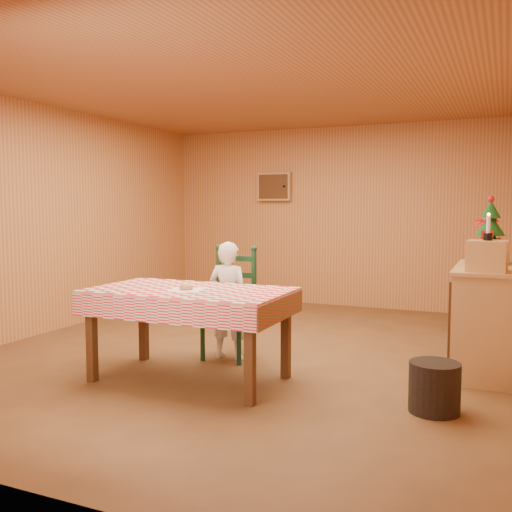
{
  "coord_description": "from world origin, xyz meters",
  "views": [
    {
      "loc": [
        2.32,
        -5.1,
        1.46
      ],
      "look_at": [
        0.0,
        0.2,
        0.95
      ],
      "focal_mm": 40.0,
      "sensor_mm": 36.0,
      "label": 1
    }
  ],
  "objects_px": {
    "dining_table": "(189,299)",
    "seated_child": "(229,300)",
    "ladder_chair": "(231,306)",
    "storage_bin": "(434,387)",
    "christmas_tree": "(490,233)",
    "crate": "(487,256)",
    "shelf_unit": "(485,319)"
  },
  "relations": [
    {
      "from": "dining_table",
      "to": "seated_child",
      "type": "bearing_deg",
      "value": 90.0
    },
    {
      "from": "ladder_chair",
      "to": "storage_bin",
      "type": "height_order",
      "value": "ladder_chair"
    },
    {
      "from": "seated_child",
      "to": "christmas_tree",
      "type": "height_order",
      "value": "christmas_tree"
    },
    {
      "from": "seated_child",
      "to": "christmas_tree",
      "type": "bearing_deg",
      "value": -160.32
    },
    {
      "from": "seated_child",
      "to": "storage_bin",
      "type": "height_order",
      "value": "seated_child"
    },
    {
      "from": "dining_table",
      "to": "seated_child",
      "type": "relative_size",
      "value": 1.47
    },
    {
      "from": "seated_child",
      "to": "ladder_chair",
      "type": "bearing_deg",
      "value": -90.0
    },
    {
      "from": "seated_child",
      "to": "crate",
      "type": "distance_m",
      "value": 2.32
    },
    {
      "from": "dining_table",
      "to": "shelf_unit",
      "type": "xyz_separation_m",
      "value": [
        2.26,
        1.29,
        -0.22
      ]
    },
    {
      "from": "shelf_unit",
      "to": "storage_bin",
      "type": "bearing_deg",
      "value": -102.77
    },
    {
      "from": "crate",
      "to": "shelf_unit",
      "type": "bearing_deg",
      "value": 91.23
    },
    {
      "from": "christmas_tree",
      "to": "seated_child",
      "type": "bearing_deg",
      "value": -160.32
    },
    {
      "from": "shelf_unit",
      "to": "storage_bin",
      "type": "height_order",
      "value": "shelf_unit"
    },
    {
      "from": "christmas_tree",
      "to": "storage_bin",
      "type": "bearing_deg",
      "value": -101.02
    },
    {
      "from": "seated_child",
      "to": "dining_table",
      "type": "bearing_deg",
      "value": 90.0
    },
    {
      "from": "seated_child",
      "to": "storage_bin",
      "type": "xyz_separation_m",
      "value": [
        1.97,
        -0.7,
        -0.38
      ]
    },
    {
      "from": "christmas_tree",
      "to": "ladder_chair",
      "type": "bearing_deg",
      "value": -161.61
    },
    {
      "from": "ladder_chair",
      "to": "crate",
      "type": "bearing_deg",
      "value": 2.61
    },
    {
      "from": "crate",
      "to": "storage_bin",
      "type": "xyz_separation_m",
      "value": [
        -0.29,
        -0.86,
        -0.88
      ]
    },
    {
      "from": "ladder_chair",
      "to": "crate",
      "type": "xyz_separation_m",
      "value": [
        2.26,
        0.1,
        0.55
      ]
    },
    {
      "from": "dining_table",
      "to": "seated_child",
      "type": "distance_m",
      "value": 0.74
    },
    {
      "from": "ladder_chair",
      "to": "shelf_unit",
      "type": "xyz_separation_m",
      "value": [
        2.26,
        0.5,
        -0.04
      ]
    },
    {
      "from": "dining_table",
      "to": "storage_bin",
      "type": "height_order",
      "value": "dining_table"
    },
    {
      "from": "crate",
      "to": "storage_bin",
      "type": "distance_m",
      "value": 1.26
    },
    {
      "from": "ladder_chair",
      "to": "seated_child",
      "type": "height_order",
      "value": "seated_child"
    },
    {
      "from": "ladder_chair",
      "to": "shelf_unit",
      "type": "distance_m",
      "value": 2.31
    },
    {
      "from": "ladder_chair",
      "to": "storage_bin",
      "type": "distance_m",
      "value": 2.13
    },
    {
      "from": "crate",
      "to": "storage_bin",
      "type": "height_order",
      "value": "crate"
    },
    {
      "from": "dining_table",
      "to": "ladder_chair",
      "type": "height_order",
      "value": "ladder_chair"
    },
    {
      "from": "shelf_unit",
      "to": "dining_table",
      "type": "bearing_deg",
      "value": -150.24
    },
    {
      "from": "dining_table",
      "to": "crate",
      "type": "distance_m",
      "value": 2.46
    },
    {
      "from": "seated_child",
      "to": "shelf_unit",
      "type": "distance_m",
      "value": 2.33
    }
  ]
}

